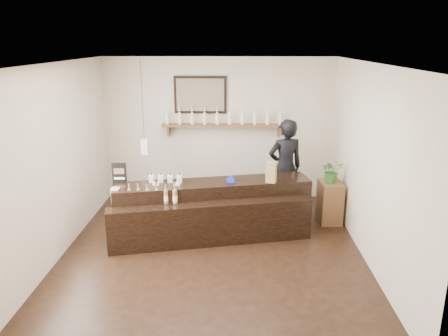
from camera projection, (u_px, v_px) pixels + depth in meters
name	position (u px, v px, depth m)	size (l,w,h in m)	color
ground	(213.00, 252.00, 6.65)	(5.00, 5.00, 0.00)	black
room_shell	(212.00, 143.00, 6.17)	(5.00, 5.00, 5.00)	beige
back_wall_decor	(210.00, 112.00, 8.43)	(2.66, 0.96, 1.69)	brown
counter	(212.00, 212.00, 7.09)	(3.24, 1.52, 1.04)	black
promo_sign	(119.00, 173.00, 7.00)	(0.23, 0.04, 0.32)	black
paper_bag	(271.00, 172.00, 6.99)	(0.19, 0.16, 0.34)	olive
tape_dispenser	(231.00, 180.00, 7.03)	(0.14, 0.07, 0.11)	#182FAD
side_cabinet	(330.00, 202.00, 7.66)	(0.40, 0.53, 0.73)	brown
potted_plant	(332.00, 171.00, 7.50)	(0.37, 0.32, 0.41)	#35692A
shopkeeper	(285.00, 162.00, 7.82)	(0.73, 0.48, 2.01)	black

